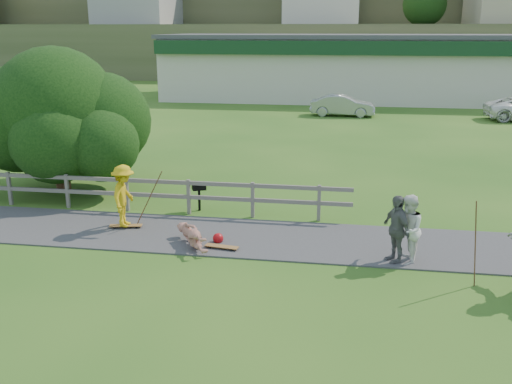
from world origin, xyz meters
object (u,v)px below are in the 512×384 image
Objects in this scene: spectator_a at (408,230)px; tree at (59,139)px; skater_fallen at (193,236)px; bbq at (199,197)px; car_silver at (343,105)px; skater_rider at (124,199)px; spectator_b at (396,229)px.

tree reaches higher than spectator_a.
spectator_a is at bearing -36.12° from skater_fallen.
tree is at bearing 108.60° from skater_fallen.
bbq is (-0.63, 3.06, 0.15)m from skater_fallen.
skater_fallen is 24.55m from car_silver.
skater_rider reaches higher than car_silver.
spectator_b is at bearing -174.08° from car_silver.
skater_rider is at bearing 168.09° from car_silver.
skater_rider is 7.82m from spectator_a.
car_silver is at bearing 47.94° from skater_fallen.
skater_fallen is 0.24× the size of tree.
spectator_a reaches higher than bbq.
spectator_a reaches higher than skater_fallen.
tree is 7.66× the size of bbq.
spectator_b reaches higher than car_silver.
car_silver is at bearing -172.08° from spectator_a.
skater_fallen is 0.98× the size of spectator_a.
bbq is (1.65, 2.02, -0.44)m from skater_rider.
skater_rider is 1.03× the size of spectator_a.
skater_rider is at bearing -43.62° from tree.
skater_rider is at bearing -95.88° from spectator_a.
tree is at bearing 156.22° from car_silver.
skater_rider is 1.04× the size of spectator_b.
spectator_b is at bearing -89.78° from spectator_a.
skater_fallen is at bearing -120.89° from spectator_b.
spectator_a is at bearing -52.32° from bbq.
car_silver is 21.89m from tree.
tree is at bearing -142.01° from spectator_b.
spectator_a is 1.90× the size of bbq.
skater_fallen is at bearing -88.86° from spectator_a.
skater_fallen is at bearing -102.44° from bbq.
skater_rider is 7.54m from spectator_b.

